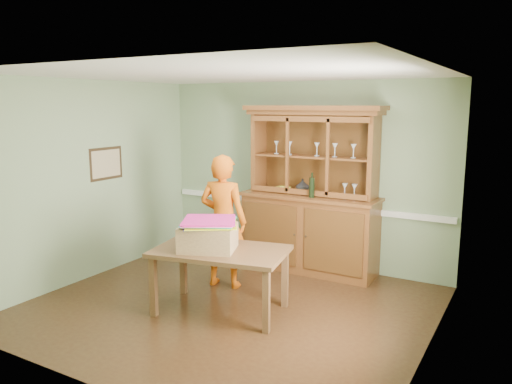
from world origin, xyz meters
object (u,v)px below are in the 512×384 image
Objects in this scene: dining_table at (220,257)px; cardboard_box at (208,238)px; person at (223,221)px; china_hutch at (310,214)px.

dining_table is 0.27m from cardboard_box.
dining_table is at bearing 111.53° from person.
china_hutch reaches higher than dining_table.
cardboard_box is 0.88m from person.
cardboard_box is at bearing 102.59° from person.
china_hutch reaches higher than cardboard_box.
china_hutch is 1.91m from dining_table.
dining_table is 0.94× the size of person.
cardboard_box is (-0.11, -0.09, 0.23)m from dining_table.
cardboard_box reaches higher than dining_table.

